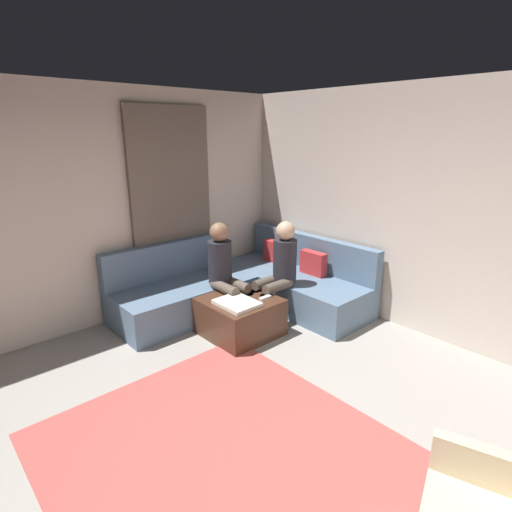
{
  "coord_description": "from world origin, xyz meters",
  "views": [
    {
      "loc": [
        1.63,
        -1.31,
        2.2
      ],
      "look_at": [
        -1.63,
        1.63,
        0.85
      ],
      "focal_mm": 28.55,
      "sensor_mm": 36.0,
      "label": 1
    }
  ],
  "objects_px": {
    "coffee_mug": "(239,286)",
    "game_remote": "(265,298)",
    "person_on_couch_side": "(225,270)",
    "person_on_couch_back": "(279,268)",
    "sectional_couch": "(247,287)",
    "ottoman": "(240,316)"
  },
  "relations": [
    {
      "from": "sectional_couch",
      "to": "game_remote",
      "type": "height_order",
      "value": "sectional_couch"
    },
    {
      "from": "game_remote",
      "to": "person_on_couch_back",
      "type": "bearing_deg",
      "value": 113.24
    },
    {
      "from": "ottoman",
      "to": "coffee_mug",
      "type": "height_order",
      "value": "coffee_mug"
    },
    {
      "from": "game_remote",
      "to": "person_on_couch_back",
      "type": "relative_size",
      "value": 0.12
    },
    {
      "from": "coffee_mug",
      "to": "game_remote",
      "type": "distance_m",
      "value": 0.4
    },
    {
      "from": "ottoman",
      "to": "person_on_couch_side",
      "type": "bearing_deg",
      "value": 167.92
    },
    {
      "from": "ottoman",
      "to": "person_on_couch_back",
      "type": "distance_m",
      "value": 0.74
    },
    {
      "from": "game_remote",
      "to": "person_on_couch_side",
      "type": "relative_size",
      "value": 0.12
    },
    {
      "from": "coffee_mug",
      "to": "person_on_couch_side",
      "type": "height_order",
      "value": "person_on_couch_side"
    },
    {
      "from": "sectional_couch",
      "to": "person_on_couch_side",
      "type": "distance_m",
      "value": 0.61
    },
    {
      "from": "ottoman",
      "to": "sectional_couch",
      "type": "bearing_deg",
      "value": 133.02
    },
    {
      "from": "person_on_couch_side",
      "to": "sectional_couch",
      "type": "bearing_deg",
      "value": -162.12
    },
    {
      "from": "game_remote",
      "to": "sectional_couch",
      "type": "bearing_deg",
      "value": 155.21
    },
    {
      "from": "coffee_mug",
      "to": "person_on_couch_back",
      "type": "bearing_deg",
      "value": 59.31
    },
    {
      "from": "sectional_couch",
      "to": "person_on_couch_back",
      "type": "xyz_separation_m",
      "value": [
        0.52,
        0.06,
        0.38
      ]
    },
    {
      "from": "coffee_mug",
      "to": "game_remote",
      "type": "bearing_deg",
      "value": 5.71
    },
    {
      "from": "sectional_couch",
      "to": "person_on_couch_side",
      "type": "xyz_separation_m",
      "value": [
        0.15,
        -0.46,
        0.38
      ]
    },
    {
      "from": "sectional_couch",
      "to": "person_on_couch_back",
      "type": "height_order",
      "value": "person_on_couch_back"
    },
    {
      "from": "person_on_couch_side",
      "to": "person_on_couch_back",
      "type": "bearing_deg",
      "value": 144.09
    },
    {
      "from": "coffee_mug",
      "to": "person_on_couch_back",
      "type": "xyz_separation_m",
      "value": [
        0.24,
        0.41,
        0.19
      ]
    },
    {
      "from": "sectional_couch",
      "to": "person_on_couch_back",
      "type": "distance_m",
      "value": 0.64
    },
    {
      "from": "person_on_couch_side",
      "to": "game_remote",
      "type": "bearing_deg",
      "value": 105.34
    }
  ]
}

